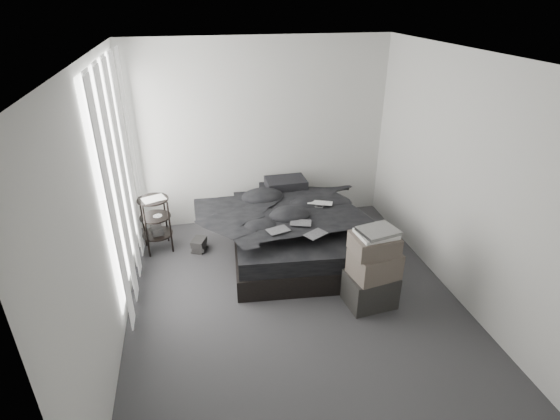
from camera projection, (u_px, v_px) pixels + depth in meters
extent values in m
cube|color=#343436|center=(295.00, 302.00, 4.86)|extent=(3.60, 4.20, 0.01)
cube|color=white|center=(299.00, 56.00, 3.69)|extent=(3.60, 4.20, 0.01)
cube|color=silver|center=(261.00, 134.00, 6.11)|extent=(3.60, 0.01, 2.60)
cube|color=silver|center=(387.00, 350.00, 2.43)|extent=(3.60, 0.01, 2.60)
cube|color=silver|center=(103.00, 213.00, 3.94)|extent=(0.01, 4.20, 2.60)
cube|color=silver|center=(462.00, 181.00, 4.60)|extent=(0.01, 4.20, 2.60)
cube|color=white|center=(117.00, 172.00, 4.71)|extent=(0.02, 2.00, 2.30)
cube|color=white|center=(123.00, 177.00, 4.75)|extent=(0.06, 2.12, 2.48)
cube|color=black|center=(292.00, 243.00, 5.72)|extent=(1.65, 2.09, 0.27)
cube|color=black|center=(292.00, 227.00, 5.62)|extent=(1.59, 2.03, 0.21)
imported|color=black|center=(293.00, 214.00, 5.47)|extent=(1.59, 1.80, 0.23)
cube|color=black|center=(281.00, 191.00, 6.21)|extent=(0.62, 0.45, 0.13)
cube|color=black|center=(286.00, 183.00, 6.14)|extent=(0.56, 0.39, 0.12)
imported|color=silver|center=(320.00, 200.00, 5.54)|extent=(0.37, 0.31, 0.02)
cube|color=black|center=(278.00, 225.00, 4.97)|extent=(0.29, 0.23, 0.01)
cube|color=black|center=(301.00, 217.00, 5.13)|extent=(0.28, 0.23, 0.01)
cube|color=black|center=(316.00, 228.00, 4.88)|extent=(0.30, 0.26, 0.01)
cylinder|color=black|center=(156.00, 225.00, 5.69)|extent=(0.47, 0.47, 0.73)
cube|color=white|center=(154.00, 199.00, 5.52)|extent=(0.34, 0.30, 0.01)
cube|color=black|center=(199.00, 245.00, 5.79)|extent=(0.22, 0.26, 0.16)
cube|color=black|center=(370.00, 289.00, 4.76)|extent=(0.55, 0.45, 0.38)
cube|color=#534941|center=(374.00, 264.00, 4.60)|extent=(0.53, 0.45, 0.29)
cube|color=#534941|center=(374.00, 244.00, 4.49)|extent=(0.47, 0.39, 0.20)
cube|color=silver|center=(376.00, 234.00, 4.44)|extent=(0.42, 0.35, 0.04)
cube|color=silver|center=(378.00, 231.00, 4.42)|extent=(0.43, 0.37, 0.04)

